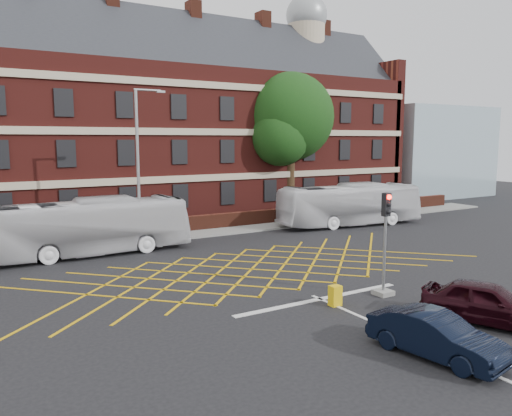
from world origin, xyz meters
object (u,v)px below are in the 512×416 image
bus_right (350,205)px  utility_cabinet (335,296)px  traffic_light_near (385,254)px  deciduous_tree (290,123)px  bus_left (87,227)px  car_navy (435,335)px  street_lamp (140,194)px  car_maroon (487,302)px

bus_right → utility_cabinet: (-12.85, -13.68, -1.17)m
traffic_light_near → deciduous_tree: bearing=65.3°
bus_left → car_navy: (5.87, -18.91, -0.92)m
traffic_light_near → street_lamp: 15.19m
bus_left → deciduous_tree: size_ratio=0.95×
deciduous_tree → street_lamp: deciduous_tree is taller
bus_left → street_lamp: 3.57m
bus_right → traffic_light_near: size_ratio=2.64×
bus_right → deciduous_tree: size_ratio=0.94×
street_lamp → utility_cabinet: street_lamp is taller
bus_left → car_maroon: bearing=-151.8°
utility_cabinet → traffic_light_near: bearing=0.4°
deciduous_tree → utility_cabinet: size_ratio=14.97×
bus_right → deciduous_tree: deciduous_tree is taller
bus_right → traffic_light_near: bearing=150.9°
car_maroon → street_lamp: bearing=85.9°
traffic_light_near → car_navy: bearing=-120.8°
car_navy → deciduous_tree: bearing=54.2°
bus_right → utility_cabinet: size_ratio=14.05×
bus_left → utility_cabinet: bus_left is taller
bus_left → utility_cabinet: 15.22m
bus_left → car_navy: 19.82m
car_navy → deciduous_tree: size_ratio=0.34×
bus_right → car_navy: bus_right is taller
bus_right → car_navy: 23.04m
car_navy → traffic_light_near: (3.05, 5.13, 1.10)m
bus_left → bus_right: (19.17, -0.12, -0.02)m
street_lamp → utility_cabinet: (3.15, -14.00, -2.83)m
deciduous_tree → street_lamp: bearing=-156.5°
car_navy → utility_cabinet: car_navy is taller
traffic_light_near → car_maroon: bearing=-79.6°
bus_right → utility_cabinet: bearing=144.6°
car_maroon → traffic_light_near: (-0.77, 4.19, 1.02)m
street_lamp → deciduous_tree: bearing=23.5°
bus_left → bus_right: size_ratio=1.01×
car_maroon → street_lamp: (-6.52, 18.17, 2.49)m
car_maroon → deciduous_tree: bearing=46.8°
car_navy → street_lamp: size_ratio=0.44×
bus_left → car_maroon: size_ratio=2.59×
car_navy → traffic_light_near: bearing=49.4°
bus_right → street_lamp: size_ratio=1.21×
car_navy → street_lamp: (-2.70, 19.11, 2.57)m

